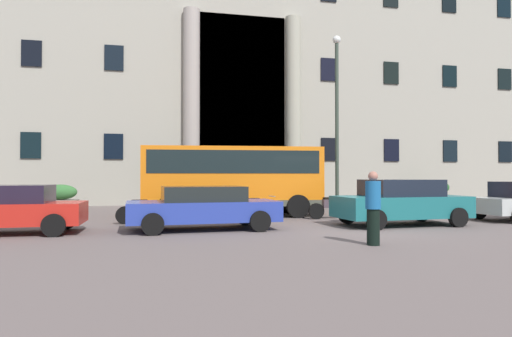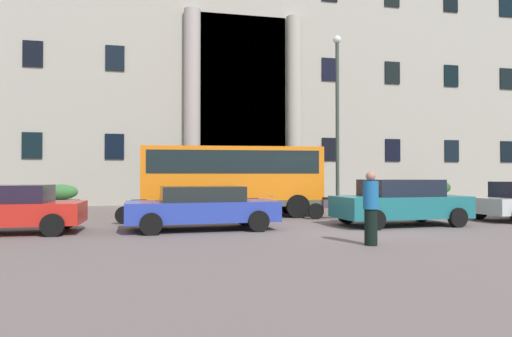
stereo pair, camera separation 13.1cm
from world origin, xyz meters
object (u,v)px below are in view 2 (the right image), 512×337
scooter_by_planter (333,207)px  pedestrian_child_trailing (371,208)px  orange_minibus (233,175)px  lamppost_plaza_centre (337,109)px  bus_stop_sign (318,175)px  hedge_planter_entrance_right (301,193)px  hedge_planter_entrance_left (241,193)px  hedge_planter_far_east (61,198)px  hedge_planter_far_west (160,196)px  motorcycle_far_end (255,208)px  parked_estate_mid (400,202)px  parked_compact_extra (202,207)px  hedge_planter_east (437,192)px  parked_sedan_second (9,209)px  motorcycle_near_kerb (143,210)px

scooter_by_planter → pedestrian_child_trailing: bearing=-104.0°
orange_minibus → lamppost_plaza_centre: lamppost_plaza_centre is taller
orange_minibus → bus_stop_sign: bearing=27.9°
hedge_planter_entrance_right → orange_minibus: bearing=-131.0°
hedge_planter_entrance_left → hedge_planter_far_east: (-8.76, -0.21, -0.16)m
lamppost_plaza_centre → hedge_planter_far_west: bearing=165.0°
hedge_planter_entrance_left → motorcycle_far_end: bearing=-96.2°
hedge_planter_entrance_left → motorcycle_far_end: hedge_planter_entrance_left is taller
hedge_planter_far_east → lamppost_plaza_centre: size_ratio=0.18×
hedge_planter_far_west → parked_estate_mid: bearing=-51.4°
hedge_planter_entrance_right → parked_compact_extra: size_ratio=0.41×
hedge_planter_far_east → parked_compact_extra: 10.87m
parked_estate_mid → pedestrian_child_trailing: bearing=-130.9°
hedge_planter_far_west → parked_compact_extra: size_ratio=0.39×
hedge_planter_entrance_left → hedge_planter_east: 11.62m
hedge_planter_far_east → lamppost_plaza_centre: (13.22, -1.95, 4.36)m
hedge_planter_entrance_left → hedge_planter_far_west: 4.15m
hedge_planter_far_west → lamppost_plaza_centre: size_ratio=0.21×
hedge_planter_east → motorcycle_far_end: size_ratio=0.90×
hedge_planter_far_west → motorcycle_far_end: size_ratio=0.88×
parked_sedan_second → motorcycle_far_end: (7.55, 2.18, -0.25)m
hedge_planter_far_east → hedge_planter_east: size_ratio=0.87×
parked_compact_extra → parked_estate_mid: bearing=-4.5°
orange_minibus → parked_sedan_second: orange_minibus is taller
hedge_planter_east → orange_minibus: bearing=-158.0°
hedge_planter_far_west → lamppost_plaza_centre: (8.60, -2.30, 4.36)m
orange_minibus → lamppost_plaza_centre: 7.15m
hedge_planter_far_east → scooter_by_planter: 12.96m
motorcycle_far_end → lamppost_plaza_centre: lamppost_plaza_centre is taller
hedge_planter_entrance_left → pedestrian_child_trailing: size_ratio=1.13×
parked_sedan_second → lamppost_plaza_centre: size_ratio=0.46×
hedge_planter_east → lamppost_plaza_centre: size_ratio=0.21×
hedge_planter_entrance_left → pedestrian_child_trailing: (0.70, -13.25, 0.13)m
motorcycle_near_kerb → hedge_planter_entrance_right: bearing=43.5°
orange_minibus → parked_estate_mid: bearing=-38.5°
bus_stop_sign → parked_sedan_second: bearing=-151.9°
hedge_planter_far_west → parked_sedan_second: size_ratio=0.46×
hedge_planter_entrance_left → hedge_planter_far_west: bearing=178.0°
hedge_planter_far_east → motorcycle_near_kerb: hedge_planter_far_east is taller
hedge_planter_east → parked_sedan_second: bearing=-154.6°
bus_stop_sign → scooter_by_planter: bus_stop_sign is taller
hedge_planter_entrance_right → hedge_planter_far_east: bearing=-177.2°
orange_minibus → hedge_planter_far_west: orange_minibus is taller
hedge_planter_entrance_left → scooter_by_planter: hedge_planter_entrance_left is taller
motorcycle_near_kerb → pedestrian_child_trailing: (5.42, -6.02, 0.42)m
motorcycle_far_end → scooter_by_planter: (3.04, 0.04, 0.00)m
hedge_planter_east → pedestrian_child_trailing: 17.37m
hedge_planter_entrance_left → motorcycle_far_end: (-0.76, -7.03, -0.29)m
bus_stop_sign → motorcycle_far_end: size_ratio=1.35×
hedge_planter_far_east → parked_sedan_second: parked_sedan_second is taller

